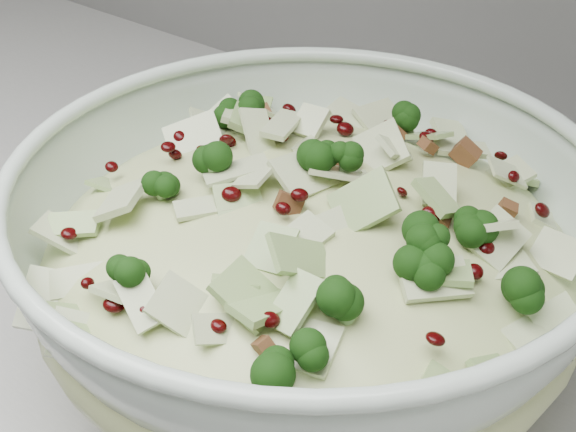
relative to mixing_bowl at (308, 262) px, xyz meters
name	(u,v)px	position (x,y,z in m)	size (l,w,h in m)	color
mixing_bowl	(308,262)	(0.00, 0.00, 0.00)	(0.44, 0.44, 0.15)	silver
salad	(309,232)	(0.00, 0.00, 0.02)	(0.40, 0.40, 0.15)	beige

